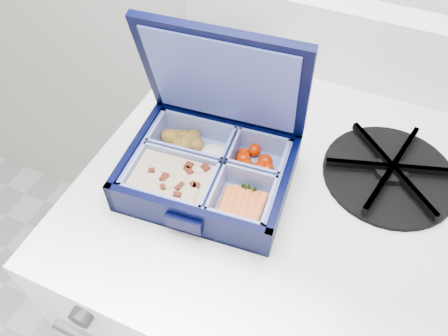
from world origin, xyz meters
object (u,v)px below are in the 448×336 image
at_px(stove, 270,297).
at_px(bento_box, 208,172).
at_px(burner_grate, 391,170).
at_px(fork, 265,122).

relative_size(stove, bento_box, 3.84).
height_order(stove, bento_box, bento_box).
xyz_separation_m(stove, bento_box, (-0.11, -0.07, 0.47)).
bearing_deg(stove, bento_box, -149.17).
relative_size(bento_box, burner_grate, 1.17).
relative_size(burner_grate, fork, 1.21).
xyz_separation_m(burner_grate, fork, (-0.21, 0.03, -0.01)).
xyz_separation_m(stove, burner_grate, (0.13, 0.06, 0.46)).
distance_m(stove, bento_box, 0.49).
bearing_deg(burner_grate, bento_box, -152.98).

